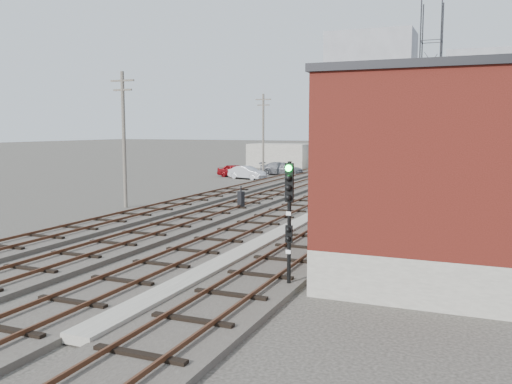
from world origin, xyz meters
The scene contains 23 objects.
ground centered at (0.00, 60.00, 0.00)m, with size 320.00×320.00×0.00m, color #282621.
track_right centered at (2.50, 39.00, 0.11)m, with size 3.20×90.00×0.39m.
track_mid_right centered at (-1.50, 39.00, 0.11)m, with size 3.20×90.00×0.39m.
track_mid_left centered at (-5.50, 39.00, 0.11)m, with size 3.20×90.00×0.39m.
track_left centered at (-9.50, 39.00, 0.11)m, with size 3.20×90.00×0.39m.
platform_curb centered at (0.50, 14.00, 0.13)m, with size 0.90×28.00×0.26m, color gray.
brick_building centered at (7.50, 12.00, 3.63)m, with size 6.54×12.20×7.22m.
lattice_tower centered at (5.50, 35.00, 7.50)m, with size 1.60×1.60×15.00m.
utility_pole_left_a centered at (-12.50, 20.00, 4.80)m, with size 1.80×0.24×9.00m.
utility_pole_left_b centered at (-12.50, 45.00, 4.80)m, with size 1.80×0.24×9.00m.
utility_pole_left_c centered at (-12.50, 70.00, 4.80)m, with size 1.80×0.24×9.00m.
utility_pole_right_a centered at (6.50, 28.00, 4.80)m, with size 1.80×0.24×9.00m.
utility_pole_right_b centered at (6.50, 58.00, 4.80)m, with size 1.80×0.24×9.00m.
apartment_left centered at (-18.00, 135.00, 15.00)m, with size 22.00×14.00×30.00m, color gray.
apartment_right centered at (8.00, 150.00, 13.00)m, with size 16.00×12.00×26.00m, color gray.
shed_left centered at (-16.00, 60.00, 1.60)m, with size 8.00×5.00×3.20m, color gray.
shed_right centered at (9.00, 70.00, 2.00)m, with size 6.00×6.00×4.00m, color gray.
signal_mast centered at (3.70, 6.55, 2.51)m, with size 0.40×0.42×4.23m.
switch_stand centered at (-4.79, 21.73, 0.70)m, with size 0.43×0.43×1.47m.
site_trailer centered at (-6.83, 59.01, 1.47)m, with size 7.51×5.05×2.91m.
car_red centered at (-15.31, 43.90, 0.69)m, with size 1.64×4.08×1.39m, color maroon.
car_silver centered at (-13.11, 41.98, 0.69)m, with size 1.45×4.17×1.37m, color #B3B5BB.
car_grey centered at (-11.50, 48.23, 0.73)m, with size 2.05×5.03×1.46m, color slate.
Camera 1 is at (9.35, -9.94, 5.28)m, focal length 38.00 mm.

